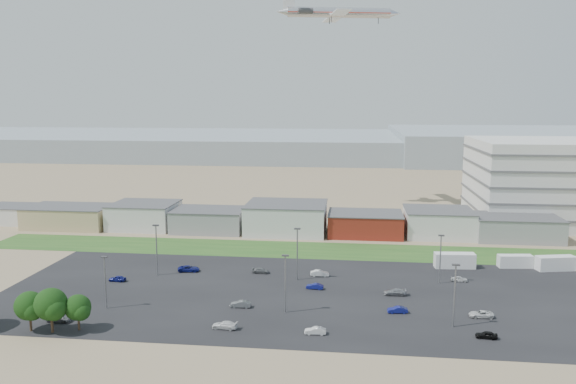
# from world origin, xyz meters

# --- Properties ---
(ground) EXTENTS (700.00, 700.00, 0.00)m
(ground) POSITION_xyz_m (0.00, 0.00, 0.00)
(ground) COLOR #816A52
(ground) RESTS_ON ground
(parking_lot) EXTENTS (120.00, 50.00, 0.01)m
(parking_lot) POSITION_xyz_m (5.00, 20.00, 0.01)
(parking_lot) COLOR black
(parking_lot) RESTS_ON ground
(grass_strip) EXTENTS (160.00, 16.00, 0.02)m
(grass_strip) POSITION_xyz_m (0.00, 52.00, 0.01)
(grass_strip) COLOR #24511E
(grass_strip) RESTS_ON ground
(hills_backdrop) EXTENTS (700.00, 200.00, 9.00)m
(hills_backdrop) POSITION_xyz_m (40.00, 315.00, 4.50)
(hills_backdrop) COLOR gray
(hills_backdrop) RESTS_ON ground
(building_row) EXTENTS (170.00, 20.00, 8.00)m
(building_row) POSITION_xyz_m (-17.00, 71.00, 4.00)
(building_row) COLOR silver
(building_row) RESTS_ON ground
(box_trailer_a) EXTENTS (8.94, 3.38, 3.28)m
(box_trailer_a) POSITION_xyz_m (35.18, 40.92, 1.64)
(box_trailer_a) COLOR silver
(box_trailer_a) RESTS_ON ground
(box_trailer_b) EXTENTS (7.63, 3.13, 2.78)m
(box_trailer_b) POSITION_xyz_m (48.59, 42.77, 1.39)
(box_trailer_b) COLOR silver
(box_trailer_b) RESTS_ON ground
(box_trailer_c) EXTENTS (8.69, 4.35, 3.12)m
(box_trailer_c) POSITION_xyz_m (56.77, 41.61, 1.56)
(box_trailer_c) COLOR silver
(box_trailer_c) RESTS_ON ground
(tree_mid) EXTENTS (4.95, 4.95, 7.43)m
(tree_mid) POSITION_xyz_m (-38.48, -2.80, 3.71)
(tree_mid) COLOR black
(tree_mid) RESTS_ON ground
(tree_right) EXTENTS (5.50, 5.50, 8.25)m
(tree_right) POSITION_xyz_m (-34.76, -2.93, 4.13)
(tree_right) COLOR black
(tree_right) RESTS_ON ground
(tree_near) EXTENTS (4.46, 4.46, 6.69)m
(tree_near) POSITION_xyz_m (-30.98, -1.57, 3.35)
(tree_near) COLOR black
(tree_near) RESTS_ON ground
(lightpole_front_l) EXTENTS (1.12, 0.47, 9.51)m
(lightpole_front_l) POSITION_xyz_m (-30.75, 8.22, 4.75)
(lightpole_front_l) COLOR slate
(lightpole_front_l) RESTS_ON ground
(lightpole_front_m) EXTENTS (1.22, 0.51, 10.37)m
(lightpole_front_m) POSITION_xyz_m (1.14, 9.94, 5.18)
(lightpole_front_m) COLOR slate
(lightpole_front_m) RESTS_ON ground
(lightpole_front_r) EXTENTS (1.25, 0.52, 10.60)m
(lightpole_front_r) POSITION_xyz_m (29.18, 6.81, 5.30)
(lightpole_front_r) COLOR slate
(lightpole_front_r) RESTS_ON ground
(lightpole_back_l) EXTENTS (1.28, 0.53, 10.91)m
(lightpole_back_l) POSITION_xyz_m (-28.45, 28.04, 5.45)
(lightpole_back_l) COLOR slate
(lightpole_back_l) RESTS_ON ground
(lightpole_back_m) EXTENTS (1.29, 0.54, 10.93)m
(lightpole_back_m) POSITION_xyz_m (1.38, 28.29, 5.46)
(lightpole_back_m) COLOR slate
(lightpole_back_m) RESTS_ON ground
(lightpole_back_r) EXTENTS (1.18, 0.49, 10.06)m
(lightpole_back_r) POSITION_xyz_m (30.24, 29.37, 5.03)
(lightpole_back_r) COLOR slate
(lightpole_back_r) RESTS_ON ground
(airliner) EXTENTS (47.20, 36.94, 12.43)m
(airliner) POSITION_xyz_m (6.80, 111.00, 65.66)
(airliner) COLOR silver
(parked_car_0) EXTENTS (4.16, 2.03, 1.14)m
(parked_car_0) POSITION_xyz_m (34.64, 11.61, 0.57)
(parked_car_0) COLOR silver
(parked_car_0) RESTS_ON ground
(parked_car_1) EXTENTS (3.60, 1.54, 1.15)m
(parked_car_1) POSITION_xyz_m (20.59, 11.95, 0.58)
(parked_car_1) COLOR navy
(parked_car_1) RESTS_ON ground
(parked_car_2) EXTENTS (3.43, 1.67, 1.13)m
(parked_car_2) POSITION_xyz_m (33.55, 2.77, 0.56)
(parked_car_2) COLOR black
(parked_car_2) RESTS_ON ground
(parked_car_3) EXTENTS (4.36, 2.21, 1.21)m
(parked_car_3) POSITION_xyz_m (-7.79, 1.74, 0.61)
(parked_car_3) COLOR silver
(parked_car_3) RESTS_ON ground
(parked_car_4) EXTENTS (3.76, 1.41, 1.23)m
(parked_car_4) POSITION_xyz_m (-7.11, 11.43, 0.61)
(parked_car_4) COLOR #595B5E
(parked_car_4) RESTS_ON ground
(parked_car_5) EXTENTS (3.55, 1.56, 1.19)m
(parked_car_5) POSITION_xyz_m (-35.16, 22.95, 0.59)
(parked_car_5) COLOR navy
(parked_car_5) RESTS_ON ground
(parked_car_6) EXTENTS (3.84, 1.73, 1.09)m
(parked_car_6) POSITION_xyz_m (-6.84, 31.90, 0.55)
(parked_car_6) COLOR #595B5E
(parked_car_6) RESTS_ON ground
(parked_car_7) EXTENTS (3.50, 1.58, 1.11)m
(parked_car_7) POSITION_xyz_m (5.38, 22.91, 0.56)
(parked_car_7) COLOR navy
(parked_car_7) RESTS_ON ground
(parked_car_8) EXTENTS (3.26, 1.38, 1.10)m
(parked_car_8) POSITION_xyz_m (34.49, 31.05, 0.55)
(parked_car_8) COLOR silver
(parked_car_8) RESTS_ON ground
(parked_car_9) EXTENTS (4.86, 2.71, 1.29)m
(parked_car_9) POSITION_xyz_m (-22.57, 31.21, 0.64)
(parked_car_9) COLOR navy
(parked_car_9) RESTS_ON ground
(parked_car_10) EXTENTS (4.30, 1.77, 1.25)m
(parked_car_10) POSITION_xyz_m (-35.93, 1.32, 0.62)
(parked_car_10) COLOR #595B5E
(parked_car_10) RESTS_ON ground
(parked_car_11) EXTENTS (3.99, 1.62, 1.29)m
(parked_car_11) POSITION_xyz_m (5.84, 31.23, 0.64)
(parked_car_11) COLOR silver
(parked_car_11) RESTS_ON ground
(parked_car_12) EXTENTS (4.37, 1.84, 1.26)m
(parked_car_12) POSITION_xyz_m (20.78, 21.17, 0.63)
(parked_car_12) COLOR #A5A5AA
(parked_car_12) RESTS_ON ground
(parked_car_13) EXTENTS (3.47, 1.35, 1.13)m
(parked_car_13) POSITION_xyz_m (6.98, 1.29, 0.56)
(parked_car_13) COLOR silver
(parked_car_13) RESTS_ON ground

